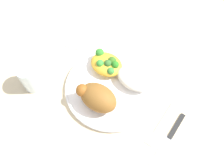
{
  "coord_description": "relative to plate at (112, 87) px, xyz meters",
  "views": [
    {
      "loc": [
        -0.17,
        0.26,
        0.59
      ],
      "look_at": [
        0.0,
        0.0,
        0.03
      ],
      "focal_mm": 37.08,
      "sensor_mm": 36.0,
      "label": 1
    }
  ],
  "objects": [
    {
      "name": "napkin",
      "position": [
        0.19,
        -0.11,
        -0.01
      ],
      "size": [
        0.13,
        0.14,
        0.0
      ],
      "primitive_type": "cube",
      "rotation": [
        0.0,
        0.0,
        0.28
      ],
      "color": "white",
      "rests_on": "ground_plane"
    },
    {
      "name": "roasted_chicken",
      "position": [
        0.0,
        0.06,
        0.04
      ],
      "size": [
        0.11,
        0.07,
        0.06
      ],
      "color": "brown",
      "rests_on": "plate"
    },
    {
      "name": "mac_cheese_with_broccoli",
      "position": [
        0.05,
        -0.04,
        0.03
      ],
      "size": [
        0.1,
        0.08,
        0.04
      ],
      "color": "gold",
      "rests_on": "plate"
    },
    {
      "name": "water_glass",
      "position": [
        0.19,
        0.11,
        0.04
      ],
      "size": [
        0.06,
        0.06,
        0.09
      ],
      "primitive_type": "cylinder",
      "color": "silver",
      "rests_on": "ground_plane"
    },
    {
      "name": "rice_pile",
      "position": [
        -0.04,
        -0.05,
        0.03
      ],
      "size": [
        0.1,
        0.07,
        0.04
      ],
      "primitive_type": "ellipsoid",
      "color": "silver",
      "rests_on": "plate"
    },
    {
      "name": "fork",
      "position": [
        -0.17,
        0.02,
        -0.01
      ],
      "size": [
        0.02,
        0.14,
        0.01
      ],
      "color": "silver",
      "rests_on": "ground_plane"
    },
    {
      "name": "knife",
      "position": [
        -0.2,
        0.04,
        -0.0
      ],
      "size": [
        0.02,
        0.19,
        0.01
      ],
      "color": "black",
      "rests_on": "ground_plane"
    },
    {
      "name": "plate",
      "position": [
        0.0,
        0.0,
        0.0
      ],
      "size": [
        0.27,
        0.27,
        0.02
      ],
      "color": "white",
      "rests_on": "ground_plane"
    },
    {
      "name": "ground_plane",
      "position": [
        0.0,
        0.0,
        -0.01
      ],
      "size": [
        2.0,
        2.0,
        0.0
      ],
      "primitive_type": "plane",
      "color": "beige"
    }
  ]
}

